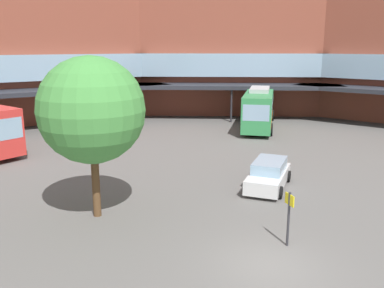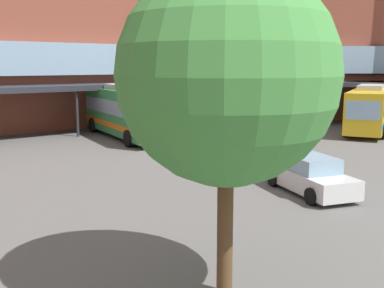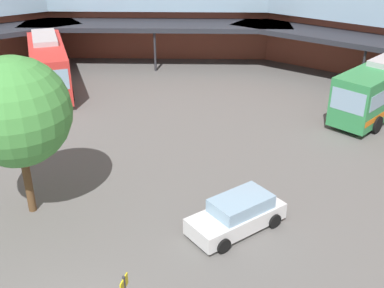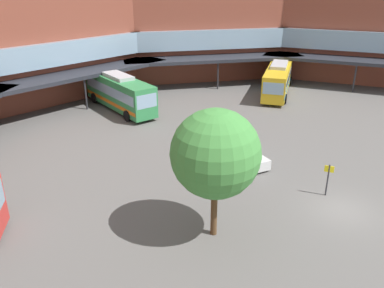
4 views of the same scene
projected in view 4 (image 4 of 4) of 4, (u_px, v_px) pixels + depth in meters
name	position (u px, v px, depth m)	size (l,w,h in m)	color
ground_plane	(342.00, 210.00, 24.65)	(120.29, 120.29, 0.00)	#605E5B
station_building	(82.00, 49.00, 29.41)	(78.03, 48.72, 17.57)	brown
bus_0	(119.00, 92.00, 42.05)	(7.23, 11.27, 3.81)	#338C4C
bus_1	(278.00, 78.00, 47.87)	(12.66, 4.70, 3.63)	gold
parked_car	(243.00, 154.00, 30.48)	(4.02, 4.63, 1.53)	silver
plaza_tree	(215.00, 154.00, 20.42)	(4.76, 4.76, 7.35)	brown
stop_sign_post	(328.00, 177.00, 25.71)	(0.10, 0.60, 2.24)	#2D2D33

